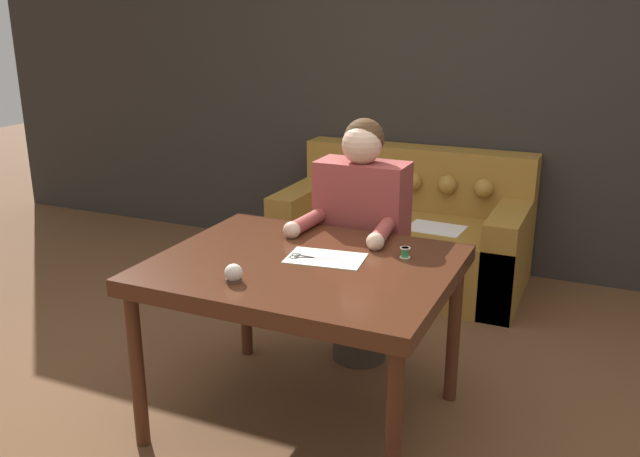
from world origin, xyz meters
TOP-DOWN VIEW (x-y plane):
  - ground_plane at (0.00, 0.00)m, footprint 16.00×16.00m
  - wall_back at (0.00, 2.21)m, footprint 8.00×0.06m
  - dining_table at (-0.07, -0.04)m, footprint 1.22×1.00m
  - couch at (-0.19, 1.77)m, footprint 1.60×0.88m
  - person at (-0.06, 0.59)m, footprint 0.49×0.56m
  - pattern_paper_main at (0.00, 0.02)m, footprint 0.35×0.25m
  - scissors at (-0.07, 0.00)m, footprint 0.24×0.10m
  - thread_spool at (0.30, 0.17)m, footprint 0.04×0.04m
  - pin_cushion at (-0.22, -0.35)m, footprint 0.07×0.07m

SIDE VIEW (x-z plane):
  - ground_plane at x=0.00m, z-range 0.00..0.00m
  - couch at x=-0.19m, z-range -0.13..0.74m
  - person at x=-0.06m, z-range 0.01..1.28m
  - dining_table at x=-0.07m, z-range 0.30..1.06m
  - pattern_paper_main at x=0.00m, z-range 0.76..0.76m
  - scissors at x=-0.07m, z-range 0.76..0.76m
  - thread_spool at x=0.30m, z-range 0.76..0.80m
  - pin_cushion at x=-0.22m, z-range 0.76..0.83m
  - wall_back at x=0.00m, z-range 0.00..2.60m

